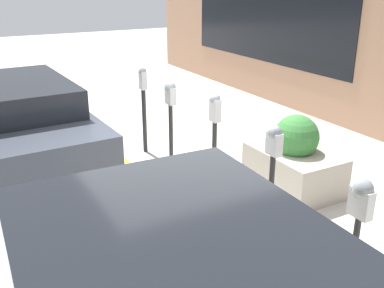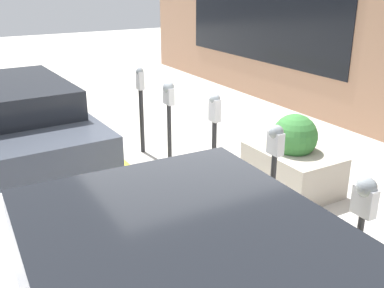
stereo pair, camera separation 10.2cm
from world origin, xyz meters
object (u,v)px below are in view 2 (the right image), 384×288
at_px(parking_meter_middle, 214,131).
at_px(planter_box, 293,160).
at_px(parking_meter_nearest, 363,213).
at_px(parking_meter_fourth, 169,108).
at_px(parked_car_middle, 6,124).
at_px(parking_meter_second, 274,162).
at_px(parking_meter_farthest, 141,99).

height_order(parking_meter_middle, planter_box, parking_meter_middle).
bearing_deg(parking_meter_nearest, parking_meter_fourth, 0.11).
relative_size(planter_box, parked_car_middle, 0.30).
xyz_separation_m(parking_meter_middle, planter_box, (-0.08, -1.26, -0.62)).
xyz_separation_m(parking_meter_nearest, parked_car_middle, (4.77, 2.02, -0.26)).
bearing_deg(parking_meter_second, parking_meter_middle, -0.47).
bearing_deg(parking_meter_farthest, parking_meter_nearest, 179.31).
bearing_deg(parking_meter_nearest, parking_meter_middle, -1.06).
bearing_deg(parking_meter_second, parking_meter_nearest, 178.35).
bearing_deg(parking_meter_fourth, planter_box, -132.69).
distance_m(parking_meter_middle, planter_box, 1.40).
distance_m(parking_meter_nearest, parked_car_middle, 5.19).
relative_size(parking_meter_middle, parking_meter_farthest, 1.04).
relative_size(parking_meter_nearest, planter_box, 1.04).
height_order(parking_meter_fourth, planter_box, parking_meter_fourth).
relative_size(parking_meter_nearest, parking_meter_fourth, 0.92).
relative_size(parking_meter_nearest, parking_meter_farthest, 0.92).
bearing_deg(parking_meter_nearest, parking_meter_second, -1.65).
height_order(parking_meter_nearest, planter_box, parking_meter_nearest).
bearing_deg(parking_meter_second, parking_meter_farthest, -0.36).
xyz_separation_m(parking_meter_second, planter_box, (1.06, -1.27, -0.63)).
distance_m(parking_meter_second, planter_box, 1.77).
bearing_deg(parked_car_middle, parking_meter_farthest, -98.38).
distance_m(parking_meter_fourth, parked_car_middle, 2.45).
bearing_deg(parking_meter_middle, parking_meter_farthest, -0.31).
relative_size(parking_meter_middle, parked_car_middle, 0.35).
relative_size(parking_meter_nearest, parking_meter_middle, 0.88).
xyz_separation_m(parking_meter_farthest, parked_car_middle, (0.23, 2.08, -0.16)).
xyz_separation_m(parking_meter_farthest, planter_box, (-2.33, -1.24, -0.50)).
xyz_separation_m(parking_meter_middle, parking_meter_fourth, (1.12, 0.05, 0.02)).
bearing_deg(parking_meter_middle, parked_car_middle, 39.83).
height_order(parking_meter_middle, parking_meter_farthest, parking_meter_middle).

